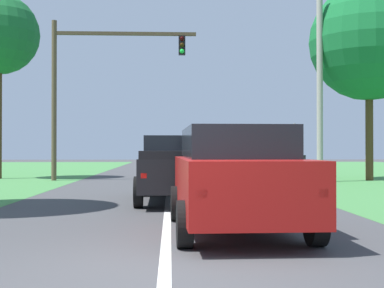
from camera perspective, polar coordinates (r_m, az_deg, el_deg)
name	(u,v)px	position (r m, az deg, el deg)	size (l,w,h in m)	color
ground_plane	(168,196)	(16.96, -2.56, -5.60)	(120.00, 120.00, 0.00)	#424244
lane_centre_stripe	(164,283)	(6.08, -2.99, -14.68)	(0.16, 38.77, 0.01)	white
red_suv_near	(235,176)	(9.69, 4.67, -3.44)	(2.36, 4.94, 1.89)	#9E1411
pickup_truck_lead	(175,168)	(15.09, -1.84, -2.57)	(2.21, 5.52, 1.85)	black
traffic_light	(91,76)	(25.97, -10.76, 7.20)	(6.88, 0.40, 7.62)	brown
keep_moving_sign	(295,145)	(22.43, 10.96, -0.16)	(0.60, 0.09, 2.57)	gray
oak_tree_right	(369,42)	(27.13, 18.46, 10.38)	(5.64, 5.64, 9.46)	#4C351E
crossing_suv_far	(263,160)	(28.35, 7.57, -1.72)	(4.28, 2.16, 1.73)	black
utility_pole_right	(320,84)	(25.07, 13.54, 6.26)	(0.28, 0.28, 8.92)	#9E998E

